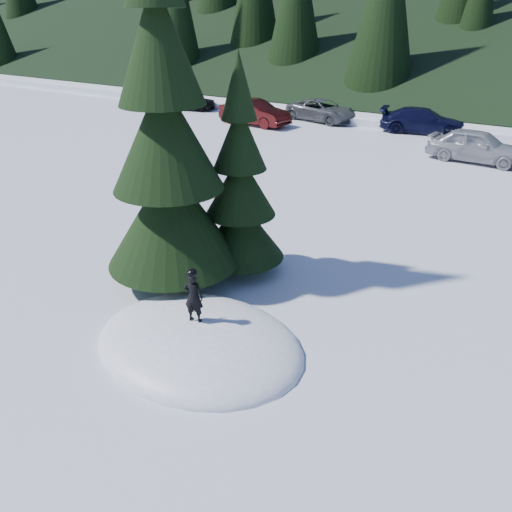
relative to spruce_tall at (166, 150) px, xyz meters
The scene contains 10 objects.
ground 4.37m from the spruce_tall, 39.29° to the right, with size 200.00×200.00×0.00m, color white.
snow_mound 4.37m from the spruce_tall, 39.29° to the right, with size 4.48×3.52×0.96m, color white.
spruce_tall is the anchor object (origin of this frame).
spruce_short 2.11m from the spruce_tall, 54.46° to the left, with size 2.20×2.20×5.37m.
child_skier 3.51m from the spruce_tall, 39.69° to the right, with size 0.40×0.26×1.09m, color black.
car_0 24.99m from the spruce_tall, 129.83° to the left, with size 1.52×3.77×1.28m, color black.
car_1 19.72m from the spruce_tall, 117.94° to the left, with size 1.55×4.43×1.46m, color #390A0A.
car_2 21.73m from the spruce_tall, 107.09° to the left, with size 2.14×4.63×1.29m, color #505458.
car_3 20.77m from the spruce_tall, 90.31° to the left, with size 1.89×4.65×1.35m, color black.
car_4 16.51m from the spruce_tall, 76.81° to the left, with size 1.71×4.25×1.45m, color #9A9CA3.
Camera 1 is at (5.54, -6.26, 6.04)m, focal length 35.00 mm.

